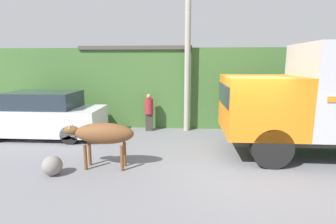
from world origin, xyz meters
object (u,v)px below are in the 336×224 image
utility_pole (188,44)px  roadside_rock (52,166)px  brown_cow (103,134)px  parked_suv (42,116)px  pedestrian_on_hill (149,111)px

utility_pole → roadside_rock: bearing=-126.1°
brown_cow → parked_suv: (-3.28, 2.79, -0.12)m
roadside_rock → brown_cow: bearing=25.1°
brown_cow → utility_pole: 5.41m
roadside_rock → utility_pole: bearing=53.9°
parked_suv → pedestrian_on_hill: bearing=21.5°
brown_cow → utility_pole: (2.26, 4.17, 2.60)m
parked_suv → utility_pole: 6.32m
pedestrian_on_hill → roadside_rock: (-1.87, -4.59, -0.59)m
pedestrian_on_hill → roadside_rock: pedestrian_on_hill is taller
pedestrian_on_hill → utility_pole: size_ratio=0.23×
utility_pole → roadside_rock: (-3.44, -4.72, -3.31)m
pedestrian_on_hill → roadside_rock: 4.99m
utility_pole → pedestrian_on_hill: bearing=-175.3°
pedestrian_on_hill → utility_pole: utility_pole is taller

